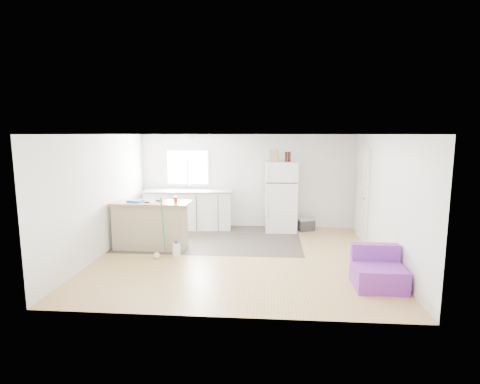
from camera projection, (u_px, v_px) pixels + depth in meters
The scene contains 19 objects.
room at pixel (239, 197), 7.24m from camera, with size 5.51×5.01×2.41m.
vinyl_zone at pixel (212, 238), 8.71m from camera, with size 4.05×2.50×0.00m, color #312B24.
window at pixel (188, 167), 9.76m from camera, with size 1.18×0.06×0.98m.
interior_door at pixel (363, 195), 8.59m from camera, with size 0.11×0.92×2.10m.
ceiling_fixture at pixel (190, 136), 8.34m from camera, with size 0.30×0.30×0.07m, color white.
kitchen_cabinets at pixel (189, 209), 9.58m from camera, with size 2.27×0.87×1.28m.
peninsula at pixel (151, 225), 7.90m from camera, with size 1.64×0.65×1.00m.
refrigerator at pixel (281, 196), 9.32m from camera, with size 0.80×0.76×1.74m.
cooler at pixel (305, 224), 9.41m from camera, with size 0.50×0.43×0.32m.
purple_seat at pixel (378, 272), 5.95m from camera, with size 0.77×0.72×0.63m.
cleaner_jug at pixel (176, 250), 7.41m from camera, with size 0.17×0.15×0.32m.
mop at pixel (159, 247), 7.29m from camera, with size 0.21×0.34×1.22m.
red_cup at pixel (176, 199), 7.78m from camera, with size 0.08×0.08×0.12m, color red.
blue_tray at pixel (135, 201), 7.82m from camera, with size 0.30×0.22×0.04m, color blue.
tool_a at pixel (159, 201), 7.88m from camera, with size 0.14×0.05×0.03m, color black.
tool_b at pixel (147, 202), 7.72m from camera, with size 0.10×0.04×0.03m, color black.
cardboard_box at pixel (274, 156), 9.11m from camera, with size 0.20×0.10×0.30m, color tan.
bottle_left at pixel (286, 157), 9.05m from camera, with size 0.07×0.07×0.25m, color #37110A.
bottle_right at pixel (289, 157), 9.10m from camera, with size 0.07×0.07×0.25m, color #37110A.
Camera 1 is at (0.57, -7.12, 2.40)m, focal length 28.00 mm.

